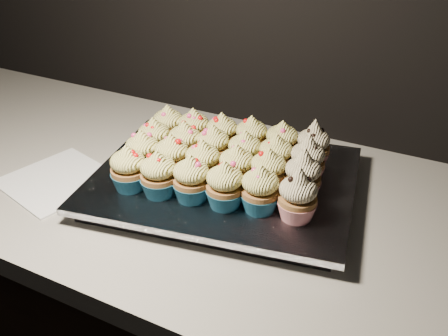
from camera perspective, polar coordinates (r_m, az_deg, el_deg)
name	(u,v)px	position (r m, az deg, el deg)	size (l,w,h in m)	color
worktop	(198,193)	(0.96, -3.02, -2.91)	(2.44, 0.64, 0.04)	beige
napkin	(58,180)	(1.00, -18.43, -1.33)	(0.18, 0.18, 0.00)	white
baking_tray	(224,186)	(0.92, 0.00, -2.10)	(0.43, 0.33, 0.02)	black
foil_lining	(224,178)	(0.91, 0.00, -1.20)	(0.46, 0.36, 0.01)	silver
cupcake_0	(128,169)	(0.87, -10.87, -0.12)	(0.06, 0.06, 0.08)	#1C6183
cupcake_1	(158,175)	(0.84, -7.50, -0.81)	(0.06, 0.06, 0.08)	#1C6183
cupcake_2	(191,179)	(0.82, -3.75, -1.32)	(0.06, 0.06, 0.08)	#1C6183
cupcake_3	(225,186)	(0.81, 0.09, -2.06)	(0.06, 0.06, 0.08)	#1C6183
cupcake_4	(260,190)	(0.80, 4.15, -2.52)	(0.06, 0.06, 0.08)	#1C6183
cupcake_5	(298,196)	(0.78, 8.42, -3.24)	(0.06, 0.06, 0.10)	red
cupcake_6	(143,153)	(0.91, -9.28, 1.72)	(0.06, 0.06, 0.08)	#1C6183
cupcake_7	(172,157)	(0.89, -5.97, 1.24)	(0.06, 0.06, 0.08)	#1C6183
cupcake_8	(203,163)	(0.87, -2.45, 0.57)	(0.06, 0.06, 0.08)	#1C6183
cupcake_9	(237,168)	(0.85, 1.45, 0.03)	(0.06, 0.06, 0.08)	#1C6183
cupcake_10	(268,172)	(0.85, 5.06, -0.45)	(0.06, 0.06, 0.08)	#1C6183
cupcake_11	(303,176)	(0.84, 8.97, -0.92)	(0.06, 0.06, 0.10)	red
cupcake_12	(154,140)	(0.96, -7.97, 3.23)	(0.06, 0.06, 0.08)	#1C6183
cupcake_13	(185,143)	(0.94, -4.50, 2.84)	(0.06, 0.06, 0.08)	#1C6183
cupcake_14	(213,147)	(0.92, -1.24, 2.42)	(0.06, 0.06, 0.08)	#1C6183
cupcake_15	(245,153)	(0.90, 2.37, 1.73)	(0.06, 0.06, 0.08)	#1C6183
cupcake_16	(276,157)	(0.89, 5.91, 1.26)	(0.06, 0.06, 0.08)	#1C6183
cupcake_17	(307,161)	(0.88, 9.49, 0.84)	(0.06, 0.06, 0.10)	red
cupcake_18	(168,126)	(1.01, -6.38, 4.77)	(0.06, 0.06, 0.08)	#1C6183
cupcake_19	(194,130)	(0.99, -3.48, 4.39)	(0.06, 0.06, 0.08)	#1C6183
cupcake_20	(222,134)	(0.97, -0.25, 3.86)	(0.06, 0.06, 0.08)	#1C6183
cupcake_21	(251,138)	(0.96, 3.13, 3.48)	(0.06, 0.06, 0.08)	#1C6183
cupcake_22	(282,143)	(0.94, 6.61, 2.86)	(0.06, 0.06, 0.08)	#1C6183
cupcake_23	(313,146)	(0.93, 10.14, 2.50)	(0.06, 0.06, 0.10)	red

